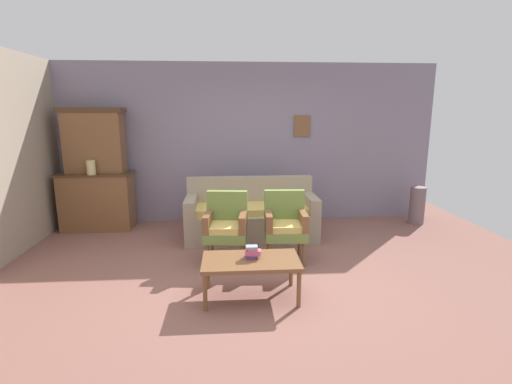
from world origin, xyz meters
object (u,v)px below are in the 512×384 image
object	(u,v)px
armchair_by_doorway	(226,224)
side_cabinet	(98,201)
book_stack_on_table	(252,252)
floor_vase_by_wall	(417,205)
floral_couch	(251,217)
vase_on_cabinet	(91,167)
coffee_table	(251,263)
armchair_near_couch_end	(285,223)

from	to	relation	value
armchair_by_doorway	side_cabinet	bearing A→B (deg)	143.38
side_cabinet	book_stack_on_table	size ratio (longest dim) A/B	7.02
floor_vase_by_wall	book_stack_on_table	bearing A→B (deg)	-141.04
side_cabinet	floral_couch	xyz separation A→B (m)	(2.48, -0.63, -0.14)
vase_on_cabinet	armchair_by_doorway	bearing A→B (deg)	-33.46
vase_on_cabinet	armchair_by_doorway	distance (m)	2.58
floral_couch	floor_vase_by_wall	world-z (taller)	floral_couch
armchair_by_doorway	coffee_table	distance (m)	1.03
armchair_near_couch_end	coffee_table	distance (m)	1.11
armchair_by_doorway	book_stack_on_table	world-z (taller)	armchair_by_doorway
floor_vase_by_wall	floral_couch	bearing A→B (deg)	-169.63
book_stack_on_table	floor_vase_by_wall	world-z (taller)	floor_vase_by_wall
armchair_by_doorway	book_stack_on_table	size ratio (longest dim) A/B	5.47
side_cabinet	armchair_by_doorway	bearing A→B (deg)	-36.62
armchair_by_doorway	book_stack_on_table	distance (m)	0.99
armchair_by_doorway	book_stack_on_table	bearing A→B (deg)	-73.89
armchair_near_couch_end	coffee_table	size ratio (longest dim) A/B	0.90
vase_on_cabinet	armchair_by_doorway	xyz separation A→B (m)	(2.10, -1.39, -0.54)
armchair_by_doorway	coffee_table	xyz separation A→B (m)	(0.26, -0.99, -0.12)
vase_on_cabinet	coffee_table	distance (m)	3.42
floral_couch	armchair_by_doorway	bearing A→B (deg)	-111.83
armchair_by_doorway	vase_on_cabinet	bearing A→B (deg)	146.54
side_cabinet	armchair_by_doorway	size ratio (longest dim) A/B	1.28
side_cabinet	armchair_near_couch_end	xyz separation A→B (m)	(2.86, -1.56, 0.03)
floral_couch	side_cabinet	bearing A→B (deg)	165.75
side_cabinet	vase_on_cabinet	distance (m)	0.60
side_cabinet	floor_vase_by_wall	xyz separation A→B (m)	(5.36, -0.10, -0.15)
armchair_near_couch_end	book_stack_on_table	distance (m)	1.07
floor_vase_by_wall	armchair_by_doorway	bearing A→B (deg)	-155.86
floral_couch	armchair_by_doorway	distance (m)	1.02
floral_couch	armchair_near_couch_end	xyz separation A→B (m)	(0.38, -0.93, 0.17)
armchair_by_doorway	armchair_near_couch_end	distance (m)	0.76
vase_on_cabinet	armchair_by_doorway	world-z (taller)	vase_on_cabinet
armchair_by_doorway	armchair_near_couch_end	world-z (taller)	same
floor_vase_by_wall	side_cabinet	bearing A→B (deg)	178.93
armchair_by_doorway	armchair_near_couch_end	xyz separation A→B (m)	(0.76, -0.00, 0.00)
armchair_near_couch_end	coffee_table	world-z (taller)	armchair_near_couch_end
side_cabinet	armchair_by_doorway	xyz separation A→B (m)	(2.10, -1.56, 0.03)
coffee_table	floor_vase_by_wall	size ratio (longest dim) A/B	1.57
book_stack_on_table	floor_vase_by_wall	bearing A→B (deg)	38.96
vase_on_cabinet	floor_vase_by_wall	size ratio (longest dim) A/B	0.36
side_cabinet	armchair_near_couch_end	distance (m)	3.26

